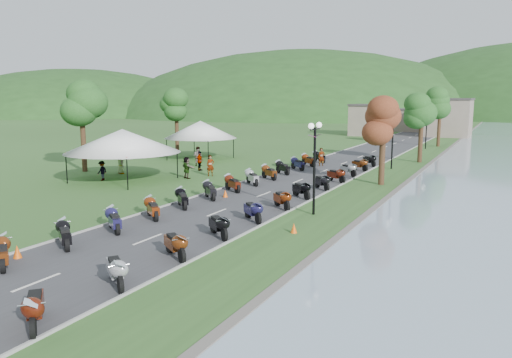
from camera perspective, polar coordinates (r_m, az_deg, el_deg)
The scene contains 13 objects.
road at distance 49.80m, azimuth 10.04°, elevation 1.80°, with size 7.00×120.00×0.02m, color #3D3D40.
hills_backdrop at distance 207.87m, azimuth 23.17°, elevation 6.78°, with size 360.00×120.00×76.00m, color #285621, non-canonical shape.
far_building at distance 93.78m, azimuth 17.03°, elevation 6.51°, with size 18.00×16.00×5.00m, color gray.
moto_row_left at distance 31.73m, azimuth -5.33°, elevation -1.32°, with size 2.60×43.04×1.10m, color #331411, non-canonical shape.
moto_row_right at distance 30.53m, azimuth 4.17°, elevation -1.73°, with size 2.60×39.83×1.10m, color #331411, non-canonical shape.
vendor_tent_main at distance 39.79m, azimuth -14.93°, elevation 2.66°, with size 5.88×5.88×4.00m, color white, non-canonical shape.
vendor_tent_side at distance 52.50m, azimuth -6.35°, elevation 4.45°, with size 5.02×5.02×4.00m, color white, non-canonical shape.
tree_park_left at distance 45.64m, azimuth -19.26°, elevation 6.67°, with size 3.38×3.38×9.40m, color #2B6624, non-canonical shape.
tree_lakeside at distance 37.59m, azimuth 14.31°, elevation 4.91°, with size 2.66×2.66×7.38m, color #2B6624, non-canonical shape.
pedestrian_a at distance 41.18m, azimuth -5.21°, elevation 0.34°, with size 0.63×0.46×1.74m, color slate.
pedestrian_b at distance 47.36m, azimuth -6.67°, elevation 1.49°, with size 0.89×0.49×1.84m, color slate.
pedestrian_c at distance 40.64m, azimuth -17.14°, elevation -0.15°, with size 0.99×0.41×1.53m, color slate.
traffic_cone_near at distance 22.31m, azimuth -25.63°, elevation -7.51°, with size 0.35×0.35×0.55m, color #F2590C.
Camera 1 is at (14.30, -7.28, 6.37)m, focal length 35.00 mm.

